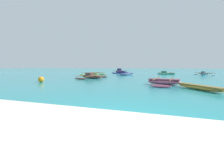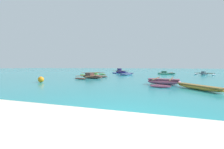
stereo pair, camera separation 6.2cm
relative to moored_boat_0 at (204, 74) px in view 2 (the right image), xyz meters
name	(u,v)px [view 2 (the right image)]	position (x,y,z in m)	size (l,w,h in m)	color
ground_plane	(111,129)	(-7.95, -25.76, -0.20)	(240.00, 240.00, 0.00)	teal
moored_boat_0	(204,74)	(0.00, 0.00, 0.00)	(3.27, 2.95, 0.62)	#7D9CB3
moored_boat_1	(127,74)	(-12.38, -4.76, -0.01)	(2.17, 3.59, 0.35)	#6677BA
moored_boat_2	(120,72)	(-15.20, 1.78, 0.13)	(3.69, 3.85, 1.02)	#3A268F
moored_boat_3	(199,87)	(-4.71, -18.60, -0.04)	(2.40, 2.94, 0.29)	gold
moored_boat_4	(164,82)	(-6.72, -16.58, 0.05)	(2.58, 4.06, 0.52)	#D85F83
moored_boat_5	(166,73)	(-6.08, 0.28, -0.01)	(3.32, 3.67, 0.60)	#5CBB9A
moored_boat_6	(93,74)	(-17.83, -6.11, 0.00)	(3.60, 4.49, 0.43)	#92E85C
moored_boat_7	(92,76)	(-14.93, -12.52, 0.02)	(3.19, 4.44, 0.68)	#925345
mooring_buoy_0	(41,79)	(-17.22, -18.20, 0.06)	(0.52, 0.52, 0.52)	orange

